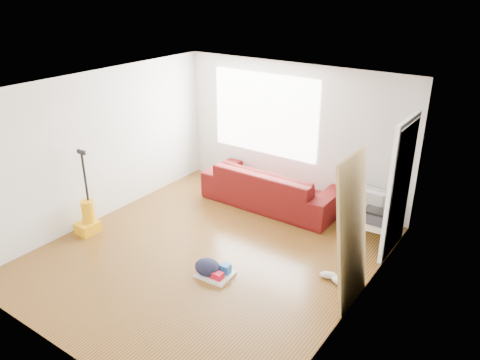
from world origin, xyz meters
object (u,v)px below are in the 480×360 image
Objects in this scene: sofa at (271,205)px; cleaning_tray at (216,272)px; side_table at (375,226)px; vacuum at (88,218)px; bucket at (231,201)px; tv_stand at (368,217)px; backpack at (208,274)px.

cleaning_tray is at bearing 102.88° from sofa.
vacuum reaches higher than side_table.
bucket is 0.18× the size of vacuum.
tv_stand is at bearing -171.17° from sofa.
tv_stand is at bearing 65.19° from cleaning_tray.
cleaning_tray is (0.53, -2.33, 0.05)m from sofa.
vacuum is at bearing -118.57° from bucket.
tv_stand is 0.70m from side_table.
tv_stand is 2.49m from bucket.
cleaning_tray is 2.47m from vacuum.
side_table is at bearing 59.44° from backpack.
sofa is 5.05× the size of cleaning_tray.
vacuum is (-2.45, -0.22, 0.21)m from cleaning_tray.
cleaning_tray is (1.22, -2.03, 0.05)m from bucket.
backpack is 0.28× the size of vacuum.
tv_stand is 1.35× the size of side_table.
side_table is 2.64m from backpack.
bucket is 0.50× the size of cleaning_tray.
backpack is (-1.62, -2.05, -0.36)m from side_table.
bucket is 2.34m from backpack.
side_table is (2.04, -0.33, 0.36)m from sofa.
cleaning_tray is at bearing -116.08° from tv_stand.
sofa is 2.09m from side_table.
vacuum is at bearing -167.60° from backpack.
side_table is (0.30, -0.60, 0.21)m from tv_stand.
side_table is 2.75m from bucket.
tv_stand reaches higher than backpack.
tv_stand is 2.87m from cleaning_tray.
vacuum is (-3.95, -2.23, -0.10)m from side_table.
side_table is at bearing -0.49° from bucket.
cleaning_tray is at bearing 6.77° from vacuum.
sofa is 10.09× the size of bucket.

